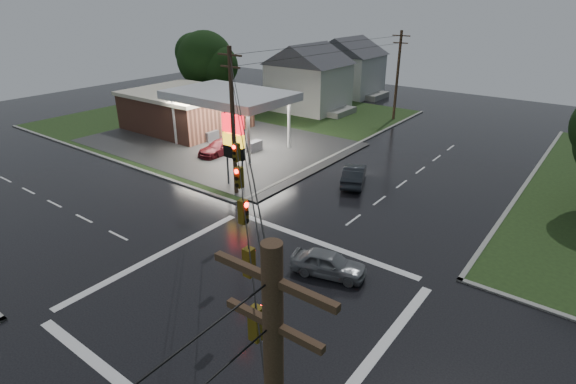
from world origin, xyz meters
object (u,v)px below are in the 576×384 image
Objects in this scene: gas_station at (192,108)px; car_north at (354,175)px; utility_pole_n at (398,75)px; house_near at (309,77)px; car_pump at (220,147)px; utility_pole_nw at (233,122)px; house_far at (348,65)px; pylon_sign at (234,139)px; car_crossing at (329,263)px; tree_nw_behind at (206,60)px.

car_north is (22.46, -2.95, -1.76)m from gas_station.
gas_station reaches higher than car_north.
house_near is at bearing -170.09° from utility_pole_n.
utility_pole_n is at bearing 74.12° from car_pump.
utility_pole_nw reaches higher than house_near.
utility_pole_n is 16.00m from house_far.
pylon_sign is 0.55× the size of utility_pole_nw.
gas_station is at bearing -131.47° from utility_pole_n.
gas_station reaches higher than car_crossing.
house_near and house_far have the same top height.
utility_pole_nw reaches higher than car_north.
car_north is (6.29, 7.25, -4.94)m from utility_pole_nw.
tree_nw_behind reaches higher than pylon_sign.
utility_pole_nw is 1.10× the size of tree_nw_behind.
utility_pole_n reaches higher than car_crossing.
car_crossing is (12.63, -6.12, -3.30)m from pylon_sign.
utility_pole_n is at bearing 9.91° from house_near.
utility_pole_n reaches higher than car_north.
tree_nw_behind is at bearing 140.13° from pylon_sign.
tree_nw_behind is 2.10× the size of car_north.
car_north is at bearing -59.05° from house_far.
utility_pole_nw reaches higher than pylon_sign.
utility_pole_nw is (1.00, -1.00, 1.71)m from pylon_sign.
tree_nw_behind is at bearing -161.79° from utility_pole_n.
house_far is at bearing 141.23° from utility_pole_n.
car_north is (30.63, -13.24, -5.40)m from tree_nw_behind.
house_near reaches higher than car_crossing.
house_far reaches higher than car_pump.
pylon_sign is at bearing -67.72° from house_near.
car_crossing is (5.34, -12.37, -0.08)m from car_north.
house_far is at bearing 56.56° from tree_nw_behind.
car_north reaches higher than car_crossing.
house_near is at bearing 73.83° from gas_station.
car_crossing is at bearing -35.45° from tree_nw_behind.
tree_nw_behind is (-8.17, 10.29, 3.63)m from gas_station.
car_north is (17.74, -19.25, -3.62)m from house_near.
car_north is at bearing 8.58° from car_crossing.
tree_nw_behind reaches higher than car_crossing.
utility_pole_nw is 1.05× the size of utility_pole_n.
utility_pole_nw reaches higher than car_pump.
car_north is at bearing 7.95° from car_pump.
tree_nw_behind is (-24.34, -8.01, 0.71)m from utility_pole_n.
utility_pole_n is 2.53× the size of car_crossing.
tree_nw_behind reaches higher than gas_station.
car_north is 14.06m from car_pump.
pylon_sign reaches higher than gas_station.
car_crossing reaches higher than car_pump.
house_far is (-12.45, 38.50, -1.32)m from utility_pole_nw.
gas_station is at bearing 148.78° from pylon_sign.
gas_station is 2.50× the size of utility_pole_n.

